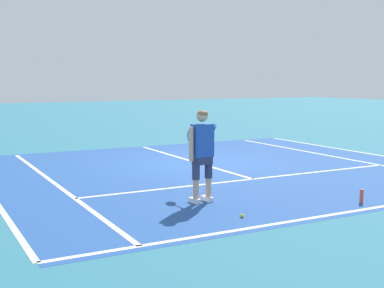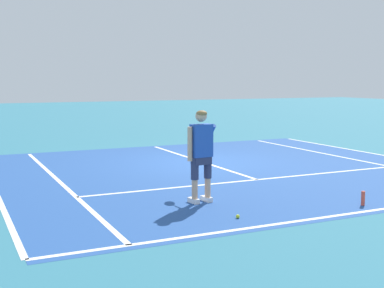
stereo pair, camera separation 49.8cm
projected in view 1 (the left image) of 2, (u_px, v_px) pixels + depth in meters
ground_plane at (196, 162)px, 14.17m from camera, size 80.00×80.00×0.00m
court_inner_surface at (217, 169)px, 13.18m from camera, size 10.98×10.02×0.00m
line_baseline at (359, 210)px, 8.97m from camera, size 10.98×0.10×0.01m
line_service at (253, 179)px, 11.79m from camera, size 8.23×0.10×0.01m
line_centre_service at (188, 160)px, 14.59m from camera, size 0.10×6.40×0.01m
line_singles_left at (55, 184)px, 11.25m from camera, size 0.10×9.62×0.01m
line_singles_right at (337, 157)px, 15.11m from camera, size 0.10×9.62×0.01m
line_doubles_right at (371, 154)px, 15.75m from camera, size 0.10×9.62×0.01m
tennis_player at (202, 149)px, 9.46m from camera, size 0.61×1.15×1.71m
tennis_ball_near_feet at (242, 216)px, 8.50m from camera, size 0.07×0.07×0.07m
water_bottle at (362, 196)px, 9.47m from camera, size 0.07×0.07×0.26m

